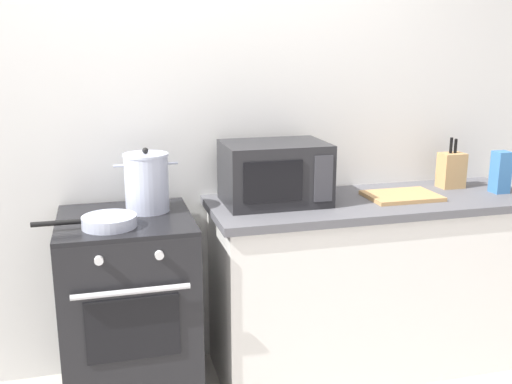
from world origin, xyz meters
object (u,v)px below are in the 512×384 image
at_px(stove, 130,311).
at_px(frying_pan, 108,222).
at_px(microwave, 275,173).
at_px(cutting_board, 402,196).
at_px(stock_pot, 147,182).
at_px(pasta_box, 501,172).
at_px(knife_block, 451,170).

distance_m(stove, frying_pan, 0.51).
height_order(microwave, cutting_board, microwave).
height_order(stove, frying_pan, frying_pan).
xyz_separation_m(stock_pot, pasta_box, (1.83, -0.12, -0.03)).
relative_size(frying_pan, pasta_box, 1.96).
distance_m(microwave, knife_block, 1.03).
bearing_deg(cutting_board, frying_pan, -174.98).
height_order(stock_pot, pasta_box, stock_pot).
bearing_deg(microwave, stock_pot, 179.15).
height_order(cutting_board, knife_block, knife_block).
xyz_separation_m(frying_pan, pasta_box, (2.01, 0.10, 0.08)).
bearing_deg(pasta_box, microwave, 174.89).
bearing_deg(knife_block, pasta_box, -43.08).
relative_size(knife_block, pasta_box, 1.25).
bearing_deg(pasta_box, stock_pot, 176.33).
height_order(frying_pan, pasta_box, pasta_box).
distance_m(stock_pot, knife_block, 1.64).
distance_m(stove, cutting_board, 1.46).
relative_size(stock_pot, knife_block, 1.09).
distance_m(stock_pot, cutting_board, 1.28).
relative_size(stove, stock_pot, 3.05).
relative_size(stove, microwave, 1.84).
xyz_separation_m(cutting_board, knife_block, (0.37, 0.14, 0.09)).
height_order(stock_pot, frying_pan, stock_pot).
height_order(knife_block, pasta_box, knife_block).
distance_m(frying_pan, pasta_box, 2.02).
relative_size(microwave, cutting_board, 1.39).
relative_size(stock_pot, cutting_board, 0.84).
distance_m(stove, knife_block, 1.85).
bearing_deg(stock_pot, stove, -141.67).
distance_m(stove, pasta_box, 2.02).
relative_size(stock_pot, frying_pan, 0.70).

